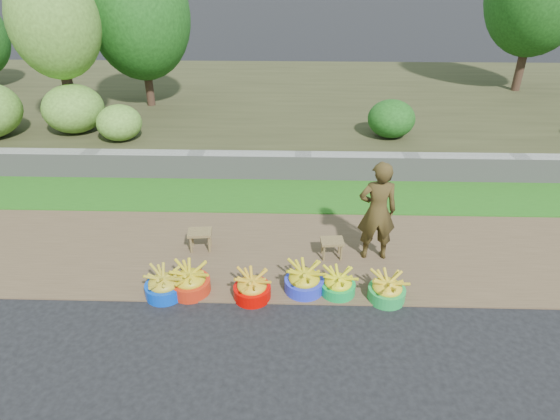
{
  "coord_description": "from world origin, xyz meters",
  "views": [
    {
      "loc": [
        -0.21,
        -4.95,
        4.16
      ],
      "look_at": [
        -0.4,
        1.3,
        0.75
      ],
      "focal_mm": 30.0,
      "sensor_mm": 36.0,
      "label": 1
    }
  ],
  "objects_px": {
    "basin_e": "(338,284)",
    "basin_f": "(387,289)",
    "stool_right": "(332,244)",
    "vendor_woman": "(377,211)",
    "basin_c": "(252,287)",
    "stool_left": "(200,235)",
    "basin_b": "(190,281)",
    "basin_d": "(304,280)",
    "basin_a": "(164,285)"
  },
  "relations": [
    {
      "from": "basin_a",
      "to": "basin_b",
      "type": "relative_size",
      "value": 0.95
    },
    {
      "from": "basin_b",
      "to": "basin_d",
      "type": "distance_m",
      "value": 1.59
    },
    {
      "from": "basin_b",
      "to": "basin_d",
      "type": "xyz_separation_m",
      "value": [
        1.59,
        0.07,
        -0.0
      ]
    },
    {
      "from": "stool_right",
      "to": "vendor_woman",
      "type": "distance_m",
      "value": 0.85
    },
    {
      "from": "basin_d",
      "to": "basin_a",
      "type": "bearing_deg",
      "value": -175.56
    },
    {
      "from": "basin_f",
      "to": "stool_right",
      "type": "distance_m",
      "value": 1.2
    },
    {
      "from": "basin_e",
      "to": "stool_left",
      "type": "xyz_separation_m",
      "value": [
        -2.1,
        1.04,
        0.12
      ]
    },
    {
      "from": "basin_b",
      "to": "basin_d",
      "type": "height_order",
      "value": "basin_b"
    },
    {
      "from": "basin_a",
      "to": "basin_f",
      "type": "relative_size",
      "value": 1.05
    },
    {
      "from": "basin_d",
      "to": "stool_right",
      "type": "xyz_separation_m",
      "value": [
        0.44,
        0.83,
        0.08
      ]
    },
    {
      "from": "basin_a",
      "to": "basin_e",
      "type": "relative_size",
      "value": 1.1
    },
    {
      "from": "basin_a",
      "to": "basin_b",
      "type": "xyz_separation_m",
      "value": [
        0.34,
        0.08,
        0.01
      ]
    },
    {
      "from": "basin_a",
      "to": "vendor_woman",
      "type": "relative_size",
      "value": 0.33
    },
    {
      "from": "stool_left",
      "to": "stool_right",
      "type": "height_order",
      "value": "stool_left"
    },
    {
      "from": "basin_b",
      "to": "stool_left",
      "type": "distance_m",
      "value": 1.07
    },
    {
      "from": "basin_e",
      "to": "basin_d",
      "type": "bearing_deg",
      "value": 174.7
    },
    {
      "from": "basin_e",
      "to": "stool_left",
      "type": "height_order",
      "value": "basin_e"
    },
    {
      "from": "stool_right",
      "to": "stool_left",
      "type": "bearing_deg",
      "value": 175.42
    },
    {
      "from": "basin_c",
      "to": "basin_d",
      "type": "relative_size",
      "value": 0.93
    },
    {
      "from": "basin_a",
      "to": "basin_e",
      "type": "distance_m",
      "value": 2.4
    },
    {
      "from": "stool_right",
      "to": "basin_f",
      "type": "bearing_deg",
      "value": -55.0
    },
    {
      "from": "stool_left",
      "to": "basin_b",
      "type": "bearing_deg",
      "value": -87.57
    },
    {
      "from": "basin_c",
      "to": "basin_d",
      "type": "xyz_separation_m",
      "value": [
        0.72,
        0.17,
        0.01
      ]
    },
    {
      "from": "basin_a",
      "to": "basin_c",
      "type": "distance_m",
      "value": 1.22
    },
    {
      "from": "basin_d",
      "to": "vendor_woman",
      "type": "distance_m",
      "value": 1.53
    },
    {
      "from": "basin_b",
      "to": "basin_e",
      "type": "relative_size",
      "value": 1.15
    },
    {
      "from": "stool_left",
      "to": "basin_c",
      "type": "bearing_deg",
      "value": -51.74
    },
    {
      "from": "basin_b",
      "to": "basin_d",
      "type": "bearing_deg",
      "value": 2.4
    },
    {
      "from": "basin_a",
      "to": "basin_b",
      "type": "bearing_deg",
      "value": 13.6
    },
    {
      "from": "basin_a",
      "to": "basin_d",
      "type": "xyz_separation_m",
      "value": [
        1.93,
        0.15,
        0.01
      ]
    },
    {
      "from": "basin_b",
      "to": "stool_left",
      "type": "xyz_separation_m",
      "value": [
        -0.05,
        1.06,
        0.09
      ]
    },
    {
      "from": "basin_e",
      "to": "stool_left",
      "type": "distance_m",
      "value": 2.35
    },
    {
      "from": "vendor_woman",
      "to": "basin_b",
      "type": "bearing_deg",
      "value": 17.53
    },
    {
      "from": "basin_b",
      "to": "basin_e",
      "type": "height_order",
      "value": "basin_b"
    },
    {
      "from": "basin_e",
      "to": "basin_f",
      "type": "xyz_separation_m",
      "value": [
        0.66,
        -0.1,
        0.01
      ]
    },
    {
      "from": "basin_a",
      "to": "basin_f",
      "type": "height_order",
      "value": "basin_a"
    },
    {
      "from": "basin_c",
      "to": "basin_f",
      "type": "xyz_separation_m",
      "value": [
        1.84,
        0.02,
        -0.0
      ]
    },
    {
      "from": "basin_c",
      "to": "basin_b",
      "type": "bearing_deg",
      "value": 173.48
    },
    {
      "from": "stool_left",
      "to": "vendor_woman",
      "type": "distance_m",
      "value": 2.77
    },
    {
      "from": "basin_f",
      "to": "stool_right",
      "type": "height_order",
      "value": "basin_f"
    },
    {
      "from": "stool_right",
      "to": "basin_a",
      "type": "bearing_deg",
      "value": -157.54
    },
    {
      "from": "basin_c",
      "to": "stool_left",
      "type": "height_order",
      "value": "basin_c"
    },
    {
      "from": "basin_b",
      "to": "vendor_woman",
      "type": "relative_size",
      "value": 0.35
    },
    {
      "from": "basin_c",
      "to": "stool_left",
      "type": "relative_size",
      "value": 1.29
    },
    {
      "from": "basin_c",
      "to": "basin_f",
      "type": "bearing_deg",
      "value": 0.56
    },
    {
      "from": "basin_c",
      "to": "basin_e",
      "type": "height_order",
      "value": "basin_c"
    },
    {
      "from": "basin_f",
      "to": "basin_a",
      "type": "bearing_deg",
      "value": -179.97
    },
    {
      "from": "basin_a",
      "to": "stool_left",
      "type": "xyz_separation_m",
      "value": [
        0.3,
        1.15,
        0.1
      ]
    },
    {
      "from": "basin_c",
      "to": "stool_right",
      "type": "height_order",
      "value": "basin_c"
    },
    {
      "from": "basin_b",
      "to": "stool_right",
      "type": "height_order",
      "value": "basin_b"
    }
  ]
}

